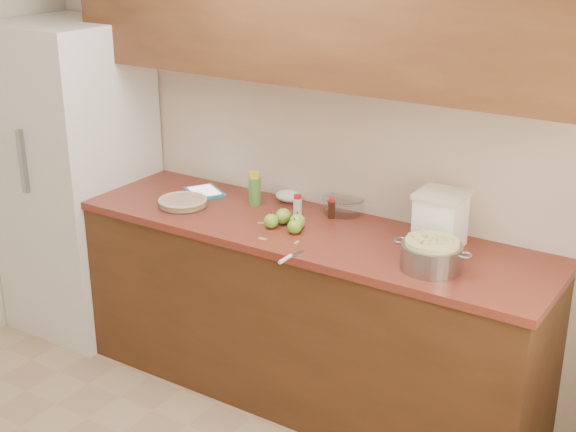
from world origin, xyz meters
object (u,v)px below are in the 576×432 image
Objects in this scene: flour_canister at (440,219)px; pie at (183,202)px; colander at (431,255)px; tablet at (204,192)px.

pie is at bearing -170.56° from flour_canister.
colander is (1.39, -0.02, 0.04)m from pie.
pie is 0.97× the size of tablet.
flour_canister is at bearing 105.37° from colander.
colander is 1.35× the size of flour_canister.
tablet is at bearing 170.24° from colander.
pie is 1.01× the size of flour_canister.
pie is 0.74× the size of colander.
pie is 1.39m from colander.
colander is at bearing -1.00° from pie.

